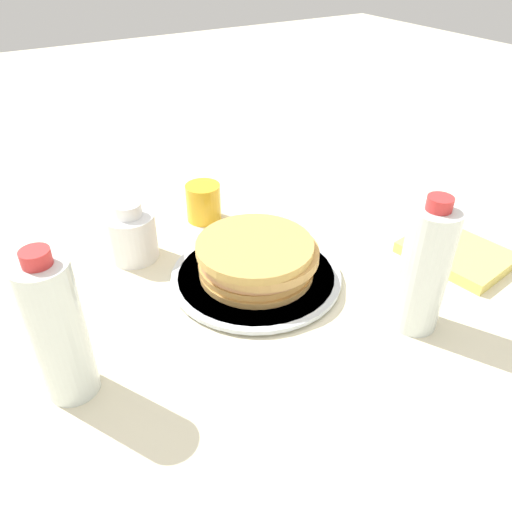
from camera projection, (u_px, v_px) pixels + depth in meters
ground_plane at (240, 283)px, 0.82m from camera, size 4.00×4.00×0.00m
plate at (256, 276)px, 0.83m from camera, size 0.28×0.28×0.01m
pancake_stack at (257, 258)px, 0.81m from camera, size 0.20×0.20×0.06m
juice_glass at (204, 202)px, 0.98m from camera, size 0.07×0.07×0.07m
cream_jug at (132, 235)px, 0.86m from camera, size 0.09×0.09×0.11m
water_bottle_near at (58, 330)px, 0.59m from camera, size 0.07×0.07×0.21m
water_bottle_mid at (424, 269)px, 0.69m from camera, size 0.07×0.07×0.21m
napkin at (456, 253)px, 0.88m from camera, size 0.19×0.16×0.02m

